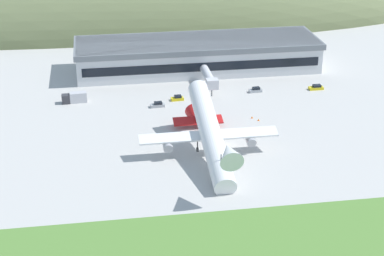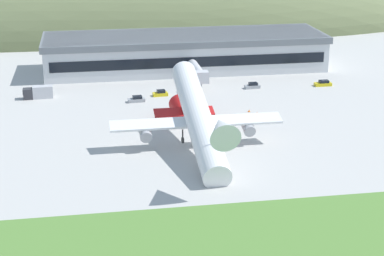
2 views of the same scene
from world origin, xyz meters
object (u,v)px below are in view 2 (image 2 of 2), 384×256
at_px(fuel_truck, 38,92).
at_px(cargo_airplane, 198,118).
at_px(traffic_cone_1, 249,111).
at_px(traffic_cone_0, 257,113).
at_px(service_car_0, 161,93).
at_px(service_car_3, 323,83).
at_px(terminal_building, 185,50).
at_px(jetway_0, 198,72).
at_px(service_car_2, 253,86).
at_px(service_car_1, 137,99).

bearing_deg(fuel_truck, cargo_airplane, -50.50).
distance_m(cargo_airplane, traffic_cone_1, 25.88).
bearing_deg(traffic_cone_0, service_car_0, 137.51).
relative_size(service_car_0, service_car_3, 0.85).
distance_m(terminal_building, fuel_truck, 45.65).
xyz_separation_m(fuel_truck, traffic_cone_0, (48.79, -20.75, -1.14)).
distance_m(terminal_building, jetway_0, 19.26).
bearing_deg(jetway_0, service_car_0, -148.08).
bearing_deg(service_car_0, fuel_truck, 174.43).
distance_m(terminal_building, service_car_2, 27.17).
bearing_deg(service_car_3, service_car_0, -177.16).
bearing_deg(cargo_airplane, service_car_2, 61.48).
height_order(cargo_airplane, fuel_truck, cargo_airplane).
height_order(service_car_3, fuel_truck, fuel_truck).
bearing_deg(traffic_cone_0, service_car_1, 151.83).
bearing_deg(service_car_2, terminal_building, 121.15).
bearing_deg(jetway_0, terminal_building, 90.93).
xyz_separation_m(cargo_airplane, fuel_truck, (-32.05, 38.88, -4.52)).
bearing_deg(terminal_building, service_car_1, -118.62).
distance_m(traffic_cone_0, traffic_cone_1, 2.32).
height_order(service_car_1, traffic_cone_0, service_car_1).
xyz_separation_m(terminal_building, traffic_cone_0, (9.46, -43.56, -5.31)).
relative_size(service_car_0, fuel_truck, 0.52).
bearing_deg(terminal_building, traffic_cone_1, -78.97).
distance_m(jetway_0, traffic_cone_1, 24.08).
relative_size(service_car_2, fuel_truck, 0.55).
height_order(cargo_airplane, service_car_1, cargo_airplane).
bearing_deg(cargo_airplane, traffic_cone_0, 47.29).
bearing_deg(service_car_2, cargo_airplane, -118.52).
xyz_separation_m(service_car_0, traffic_cone_1, (18.19, -16.00, -0.32)).
height_order(jetway_0, service_car_0, jetway_0).
relative_size(terminal_building, jetway_0, 5.13).
distance_m(cargo_airplane, fuel_truck, 50.59).
height_order(jetway_0, cargo_airplane, cargo_airplane).
xyz_separation_m(terminal_building, service_car_2, (13.82, -22.86, -4.96)).
relative_size(cargo_airplane, service_car_3, 11.17).
xyz_separation_m(jetway_0, service_car_3, (32.09, -4.36, -3.39)).
relative_size(service_car_2, traffic_cone_0, 6.85).
bearing_deg(jetway_0, traffic_cone_1, -70.84).
height_order(terminal_building, traffic_cone_0, terminal_building).
distance_m(service_car_3, traffic_cone_1, 30.29).
height_order(jetway_0, service_car_1, jetway_0).
bearing_deg(jetway_0, fuel_truck, -174.79).
bearing_deg(service_car_1, service_car_0, 33.71).
xyz_separation_m(traffic_cone_0, traffic_cone_1, (-1.34, 1.89, 0.00)).
height_order(jetway_0, traffic_cone_1, jetway_0).
distance_m(jetway_0, fuel_truck, 39.88).
xyz_separation_m(service_car_3, fuel_truck, (-71.72, 0.75, 0.82)).
xyz_separation_m(cargo_airplane, service_car_2, (21.09, 38.82, -5.32)).
bearing_deg(service_car_0, cargo_airplane, -85.56).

